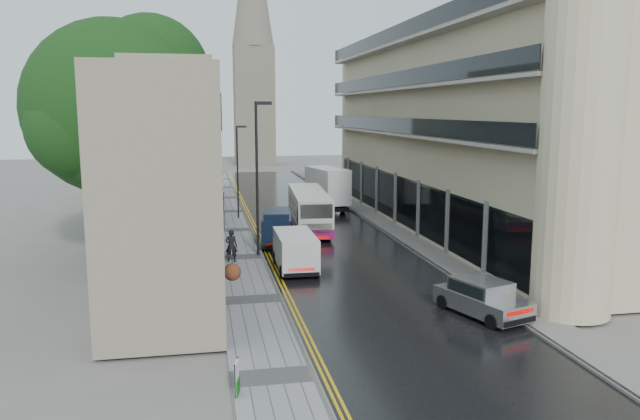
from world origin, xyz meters
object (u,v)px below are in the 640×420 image
object	(u,v)px
lamp_post_near	(257,180)
lamp_post_far	(238,172)
pedestrian	(231,246)
white_van	(282,259)
navy_van	(263,231)
silver_hatchback	(493,310)
tree_near	(115,138)
cream_bus	(297,217)
estate_sign	(237,378)
tree_far	(142,140)
white_lorry	(321,192)

from	to	relation	value
lamp_post_near	lamp_post_far	bearing A→B (deg)	77.52
pedestrian	lamp_post_near	xyz separation A→B (m)	(1.61, 1.43, 3.48)
white_van	navy_van	bearing A→B (deg)	93.37
navy_van	lamp_post_far	distance (m)	11.62
silver_hatchback	lamp_post_near	xyz separation A→B (m)	(-7.86, 13.94, 3.72)
silver_hatchback	lamp_post_far	size ratio (longest dim) A/B	0.58
silver_hatchback	navy_van	world-z (taller)	navy_van
navy_van	pedestrian	size ratio (longest dim) A/B	2.47
tree_near	lamp_post_far	xyz separation A→B (m)	(7.40, 12.57, -3.25)
lamp_post_far	tree_near	bearing A→B (deg)	-126.20
navy_van	lamp_post_near	bearing A→B (deg)	-96.95
cream_bus	lamp_post_far	distance (m)	9.00
tree_near	pedestrian	xyz separation A→B (m)	(6.13, -1.94, -5.91)
silver_hatchback	lamp_post_far	distance (m)	28.37
tree_near	estate_sign	world-z (taller)	tree_near
lamp_post_far	tree_far	bearing A→B (deg)	170.82
estate_sign	tree_far	bearing A→B (deg)	111.65
silver_hatchback	white_van	size ratio (longest dim) A/B	0.92
tree_near	lamp_post_far	bearing A→B (deg)	59.51
cream_bus	lamp_post_far	xyz separation A→B (m)	(-3.44, 8.00, 2.29)
white_van	pedestrian	world-z (taller)	white_van
silver_hatchback	white_van	distance (m)	11.43
white_lorry	lamp_post_far	size ratio (longest dim) A/B	0.98
silver_hatchback	estate_sign	xyz separation A→B (m)	(-10.15, -4.02, -0.18)
white_van	navy_van	world-z (taller)	navy_van
cream_bus	lamp_post_near	size ratio (longest dim) A/B	1.15
estate_sign	lamp_post_near	bearing A→B (deg)	95.08
tree_far	white_lorry	xyz separation A→B (m)	(13.97, 0.75, -4.37)
pedestrian	lamp_post_near	size ratio (longest dim) A/B	0.21
silver_hatchback	white_van	world-z (taller)	white_van
tree_near	estate_sign	distance (m)	20.26
navy_van	lamp_post_far	size ratio (longest dim) A/B	0.63
lamp_post_far	lamp_post_near	bearing A→B (deg)	-94.21
tree_near	silver_hatchback	distance (m)	22.13
white_van	silver_hatchback	bearing A→B (deg)	-51.01
tree_far	lamp_post_near	distance (m)	15.51
estate_sign	lamp_post_far	bearing A→B (deg)	98.76
tree_near	white_lorry	world-z (taller)	tree_near
tree_near	white_lorry	size ratio (longest dim) A/B	1.98
navy_van	pedestrian	xyz separation A→B (m)	(-2.07, -3.19, -0.14)
pedestrian	estate_sign	bearing A→B (deg)	92.06
white_van	white_lorry	bearing A→B (deg)	74.03
white_van	lamp_post_near	size ratio (longest dim) A/B	0.51
white_lorry	estate_sign	xyz separation A→B (m)	(-8.82, -32.21, -1.24)
tree_far	estate_sign	world-z (taller)	tree_far
silver_hatchback	estate_sign	bearing A→B (deg)	-176.67
tree_far	estate_sign	bearing A→B (deg)	-80.70
tree_far	lamp_post_far	world-z (taller)	tree_far
silver_hatchback	navy_van	size ratio (longest dim) A/B	0.92
white_van	tree_far	bearing A→B (deg)	114.67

